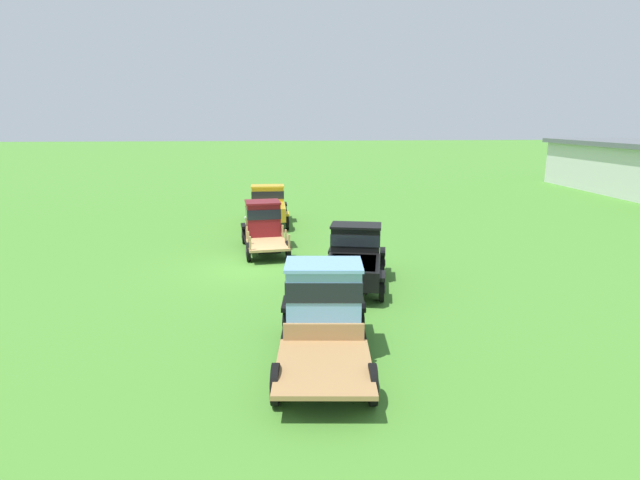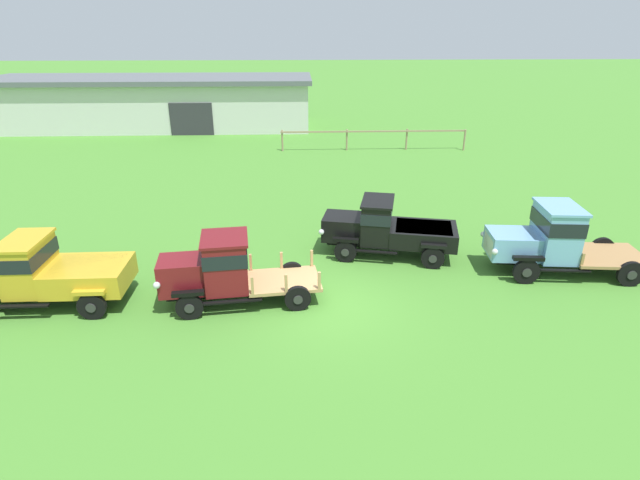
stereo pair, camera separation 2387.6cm
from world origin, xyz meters
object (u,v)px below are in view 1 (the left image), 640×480
(vintage_truck_foreground_near, at_px, (268,205))
(vintage_truck_far_side, at_px, (324,307))
(vintage_truck_second_in_line, at_px, (263,223))
(vintage_truck_midrow_center, at_px, (355,255))

(vintage_truck_foreground_near, relative_size, vintage_truck_far_side, 0.95)
(vintage_truck_second_in_line, bearing_deg, vintage_truck_foreground_near, 178.00)
(vintage_truck_foreground_near, xyz_separation_m, vintage_truck_midrow_center, (10.67, 3.08, -0.03))
(vintage_truck_midrow_center, height_order, vintage_truck_far_side, vintage_truck_far_side)
(vintage_truck_foreground_near, xyz_separation_m, vintage_truck_far_side, (15.84, 1.47, 0.15))
(vintage_truck_second_in_line, relative_size, vintage_truck_midrow_center, 0.97)
(vintage_truck_foreground_near, height_order, vintage_truck_midrow_center, vintage_truck_foreground_near)
(vintage_truck_second_in_line, relative_size, vintage_truck_far_side, 0.91)
(vintage_truck_second_in_line, xyz_separation_m, vintage_truck_midrow_center, (5.40, 3.27, -0.11))
(vintage_truck_foreground_near, relative_size, vintage_truck_second_in_line, 1.04)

